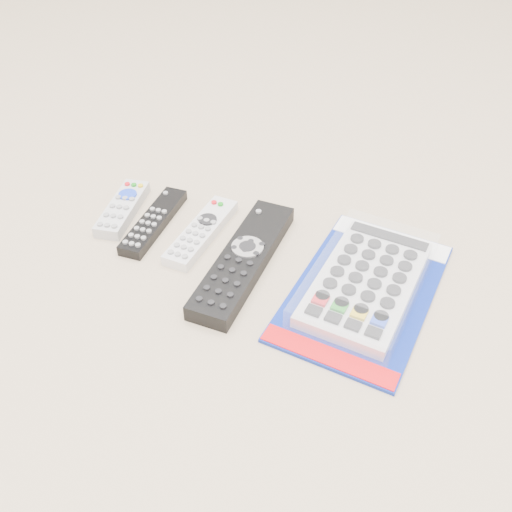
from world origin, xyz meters
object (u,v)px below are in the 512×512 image
(remote_small_grey, at_px, (123,208))
(remote_silver_dvd, at_px, (201,232))
(remote_slim_black, at_px, (154,222))
(remote_large_black, at_px, (244,260))
(jumbo_remote_packaged, at_px, (366,282))

(remote_small_grey, xyz_separation_m, remote_silver_dvd, (0.14, -0.02, -0.00))
(remote_slim_black, height_order, remote_large_black, remote_large_black)
(remote_small_grey, height_order, remote_silver_dvd, remote_small_grey)
(remote_large_black, bearing_deg, remote_small_grey, 169.33)
(remote_slim_black, bearing_deg, remote_small_grey, 167.74)
(remote_small_grey, xyz_separation_m, remote_large_black, (0.23, -0.06, 0.00))
(remote_slim_black, xyz_separation_m, remote_silver_dvd, (0.08, -0.00, 0.00))
(remote_small_grey, distance_m, jumbo_remote_packaged, 0.41)
(remote_silver_dvd, relative_size, jumbo_remote_packaged, 0.54)
(remote_silver_dvd, xyz_separation_m, remote_large_black, (0.09, -0.05, 0.00))
(remote_large_black, bearing_deg, remote_silver_dvd, 156.10)
(remote_slim_black, bearing_deg, remote_large_black, -14.15)
(remote_slim_black, relative_size, jumbo_remote_packaged, 0.53)
(remote_small_grey, bearing_deg, remote_large_black, -21.01)
(remote_small_grey, relative_size, jumbo_remote_packaged, 0.45)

